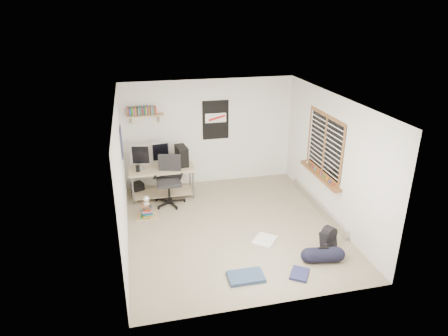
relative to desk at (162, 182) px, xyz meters
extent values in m
cube|color=gray|center=(1.20, -1.64, -0.37)|extent=(4.00, 4.50, 0.01)
cube|color=white|center=(1.20, -1.64, 2.14)|extent=(4.00, 4.50, 0.01)
cube|color=silver|center=(1.20, 0.61, 0.89)|extent=(4.00, 0.01, 2.50)
cube|color=silver|center=(-0.80, -1.64, 0.89)|extent=(0.01, 4.50, 2.50)
cube|color=silver|center=(3.21, -1.64, 0.89)|extent=(0.01, 4.50, 2.50)
cube|color=tan|center=(0.00, 0.00, 0.00)|extent=(1.55, 1.03, 0.65)
cube|color=#9F9FA4|center=(-0.44, 0.06, 0.51)|extent=(0.41, 0.17, 0.44)
cube|color=#98979C|center=(0.01, 0.18, 0.50)|extent=(0.40, 0.15, 0.42)
cube|color=black|center=(0.47, 0.12, 0.52)|extent=(0.27, 0.47, 0.47)
cube|color=black|center=(0.05, -0.16, 0.30)|extent=(0.41, 0.28, 0.02)
cube|color=black|center=(-0.51, -0.06, 0.37)|extent=(0.09, 0.09, 0.17)
cube|color=black|center=(0.27, 0.03, 0.38)|extent=(0.11, 0.11, 0.18)
cube|color=black|center=(0.11, -0.38, 0.12)|extent=(0.87, 0.87, 1.07)
cube|color=tan|center=(-0.25, 0.50, 1.42)|extent=(0.80, 0.22, 0.24)
cube|color=black|center=(1.35, 0.59, 1.19)|extent=(0.62, 0.03, 0.92)
cube|color=navy|center=(-0.78, -0.44, 1.14)|extent=(0.02, 0.42, 0.60)
cube|color=brown|center=(3.15, -1.34, 1.08)|extent=(0.10, 1.50, 1.26)
cube|color=#B7B2A8|center=(3.16, -1.34, -0.28)|extent=(0.08, 2.50, 0.18)
cube|color=black|center=(2.64, -2.81, -0.16)|extent=(0.33, 0.31, 0.36)
cylinder|color=black|center=(2.41, -3.09, -0.22)|extent=(0.30, 0.30, 0.51)
cube|color=silver|center=(1.66, -2.28, -0.34)|extent=(0.55, 0.56, 0.04)
cube|color=navy|center=(1.02, -3.24, -0.33)|extent=(0.57, 0.37, 0.06)
cube|color=#22264F|center=(1.88, -3.36, -0.34)|extent=(0.42, 0.45, 0.04)
cube|color=brown|center=(-0.42, -0.85, -0.21)|extent=(0.46, 0.38, 0.30)
cube|color=white|center=(-0.40, -0.87, 0.02)|extent=(0.16, 0.22, 0.20)
cube|color=black|center=(-0.55, 0.27, -0.22)|extent=(0.31, 0.31, 0.27)
camera|label=1|loc=(-0.50, -8.23, 3.67)|focal=32.00mm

